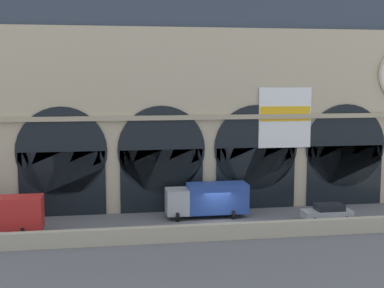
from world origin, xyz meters
name	(u,v)px	position (x,y,z in m)	size (l,w,h in m)	color
ground_plane	(220,223)	(0.00, 0.00, 0.00)	(200.00, 200.00, 0.00)	slate
quay_parapet_wall	(232,231)	(0.00, -4.68, 0.64)	(90.00, 0.70, 1.28)	#B2A891
station_building	(206,104)	(0.05, 7.01, 10.17)	(47.95, 4.45, 21.04)	#BCAD8C
box_truck_center	(208,199)	(-0.66, 2.30, 1.70)	(7.50, 2.91, 3.12)	#ADB2B7
car_mideast	(327,212)	(9.67, -0.77, 0.80)	(4.40, 2.22, 1.55)	#ADB2B7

